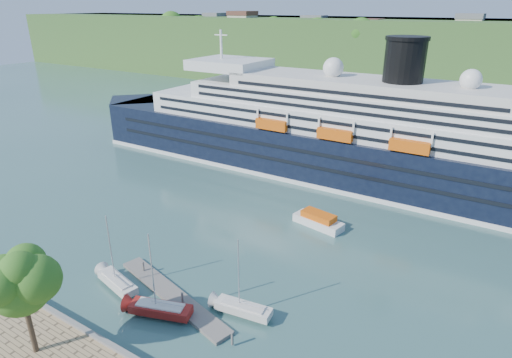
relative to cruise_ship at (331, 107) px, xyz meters
The scene contains 11 objects.
ground 52.03m from the cruise_ship, 91.90° to the right, with size 400.00×400.00×0.00m, color #2F5451.
far_hillside 94.46m from the cruise_ship, 91.02° to the left, with size 400.00×50.00×24.00m, color #2F5220.
quay_coping 51.97m from the cruise_ship, 91.89° to the right, with size 220.00×0.50×0.30m, color slate.
cruise_ship is the anchor object (origin of this frame).
park_bench 54.30m from the cruise_ship, 103.60° to the right, with size 1.77×0.73×1.14m, color #462414, non-canonical shape.
promenade_tree 54.91m from the cruise_ship, 93.40° to the right, with size 6.62×6.62×10.96m, color #29691B, non-canonical shape.
floating_pontoon 43.51m from the cruise_ship, 89.03° to the right, with size 17.54×2.14×0.39m, color gray, non-canonical shape.
sailboat_white_near 44.98m from the cruise_ship, 96.74° to the right, with size 6.45×1.79×8.34m, color silver, non-canonical shape.
sailboat_red 45.44m from the cruise_ship, 87.55° to the right, with size 6.85×1.90×8.85m, color maroon, non-canonical shape.
sailboat_white_far 41.98m from the cruise_ship, 77.79° to the right, with size 6.34×1.76×8.19m, color silver, non-canonical shape.
tender_launch 23.39m from the cruise_ship, 69.56° to the right, with size 7.22×2.47×2.00m, color #DC570C, non-canonical shape.
Camera 1 is at (29.69, -17.93, 28.64)m, focal length 30.00 mm.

